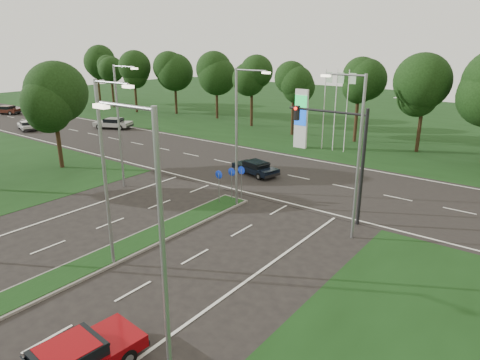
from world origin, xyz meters
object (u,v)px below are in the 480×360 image
Objects in this scene: navy_sedan at (255,167)px; far_car_b at (27,125)px; far_car_d at (6,110)px; far_car_a at (113,123)px; far_car_c at (42,108)px.

navy_sedan reaches higher than far_car_b.
far_car_a is at bearing -107.73° from far_car_d.
far_car_b is at bearing -146.61° from far_car_c.
far_car_b is at bearing 106.93° from navy_sedan.
far_car_c reaches higher than navy_sedan.
far_car_a is 1.07× the size of far_car_c.
far_car_a reaches higher than far_car_c.
far_car_c is (-11.74, 8.36, 0.06)m from far_car_b.
far_car_d reaches higher than far_car_c.
far_car_d is at bearing 100.79° from navy_sedan.
far_car_a reaches higher than navy_sedan.
navy_sedan is 0.94× the size of far_car_c.
far_car_c reaches higher than far_car_b.
far_car_b is 15.21m from far_car_d.
far_car_c is at bearing 71.38° from far_car_b.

